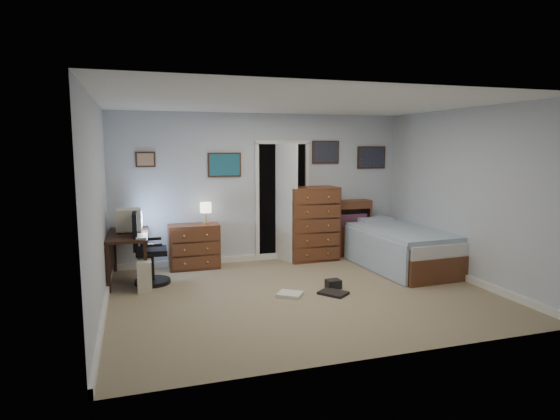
% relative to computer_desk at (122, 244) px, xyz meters
% --- Properties ---
extents(floor, '(5.00, 4.00, 0.02)m').
position_rel_computer_desk_xyz_m(floor, '(2.28, -1.37, -0.55)').
color(floor, gray).
rests_on(floor, ground).
extents(computer_desk, '(0.61, 1.23, 0.70)m').
position_rel_computer_desk_xyz_m(computer_desk, '(0.00, 0.00, 0.00)').
color(computer_desk, black).
rests_on(computer_desk, floor).
extents(crt_monitor, '(0.38, 0.35, 0.34)m').
position_rel_computer_desk_xyz_m(crt_monitor, '(0.11, 0.15, 0.33)').
color(crt_monitor, beige).
rests_on(crt_monitor, computer_desk).
extents(keyboard, '(0.15, 0.38, 0.02)m').
position_rel_computer_desk_xyz_m(keyboard, '(0.26, -0.35, 0.17)').
color(keyboard, beige).
rests_on(keyboard, computer_desk).
extents(pc_tower, '(0.21, 0.40, 0.42)m').
position_rel_computer_desk_xyz_m(pc_tower, '(0.29, -0.55, -0.33)').
color(pc_tower, beige).
rests_on(pc_tower, floor).
extents(office_chair, '(0.52, 0.52, 1.04)m').
position_rel_computer_desk_xyz_m(office_chair, '(0.34, -0.28, -0.14)').
color(office_chair, black).
rests_on(office_chair, floor).
extents(media_stack, '(0.18, 0.18, 0.85)m').
position_rel_computer_desk_xyz_m(media_stack, '(-0.04, 0.86, -0.12)').
color(media_stack, maroon).
rests_on(media_stack, floor).
extents(low_dresser, '(0.81, 0.43, 0.71)m').
position_rel_computer_desk_xyz_m(low_dresser, '(1.08, 0.40, -0.18)').
color(low_dresser, brown).
rests_on(low_dresser, floor).
extents(table_lamp, '(0.18, 0.18, 0.35)m').
position_rel_computer_desk_xyz_m(table_lamp, '(1.28, 0.40, 0.43)').
color(table_lamp, gold).
rests_on(table_lamp, low_dresser).
extents(doorway, '(0.96, 1.12, 2.05)m').
position_rel_computer_desk_xyz_m(doorway, '(2.63, 0.90, 0.46)').
color(doorway, black).
rests_on(doorway, floor).
extents(tall_dresser, '(0.88, 0.55, 1.26)m').
position_rel_computer_desk_xyz_m(tall_dresser, '(3.10, 0.38, 0.09)').
color(tall_dresser, brown).
rests_on(tall_dresser, floor).
extents(headboard_bookcase, '(1.11, 0.29, 1.00)m').
position_rel_computer_desk_xyz_m(headboard_bookcase, '(3.70, 0.49, -0.01)').
color(headboard_bookcase, brown).
rests_on(headboard_bookcase, floor).
extents(bed, '(1.23, 2.17, 0.70)m').
position_rel_computer_desk_xyz_m(bed, '(4.27, -0.52, -0.21)').
color(bed, brown).
rests_on(bed, floor).
extents(wall_posters, '(4.38, 0.04, 0.60)m').
position_rel_computer_desk_xyz_m(wall_posters, '(2.85, 0.60, 1.21)').
color(wall_posters, '#331E11').
rests_on(wall_posters, floor).
extents(floor_clutter, '(0.99, 0.54, 0.12)m').
position_rel_computer_desk_xyz_m(floor_clutter, '(2.51, -1.40, -0.50)').
color(floor_clutter, silver).
rests_on(floor_clutter, floor).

